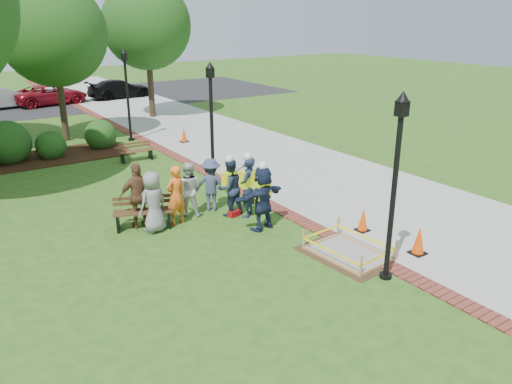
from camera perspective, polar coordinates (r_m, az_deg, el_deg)
ground at (r=13.21m, az=1.13°, el=-5.95°), size 100.00×100.00×0.00m
sidewalk at (r=23.72m, az=-2.94°, el=5.72°), size 6.00×60.00×0.02m
brick_edging at (r=22.27m, az=-10.12°, el=4.52°), size 0.50×60.00×0.03m
mulch_bed at (r=22.79m, az=-23.19°, el=3.58°), size 7.00×3.00×0.05m
parking_lot at (r=37.79m, az=-23.52°, el=9.36°), size 36.00×12.00×0.01m
wet_concrete_pad at (r=12.76m, az=10.53°, el=-6.11°), size 1.87×2.42×0.55m
bench_near at (r=14.43m, az=-12.73°, el=-2.96°), size 1.70×1.08×0.88m
bench_far at (r=21.19m, az=-13.50°, el=4.12°), size 1.39×0.55×0.73m
cone_front at (r=13.16m, az=18.11°, el=-5.35°), size 0.38×0.38×0.76m
cone_back at (r=14.15m, az=12.13°, el=-3.16°), size 0.35×0.35×0.69m
cone_far at (r=23.86m, az=-8.24°, el=6.45°), size 0.36×0.36×0.72m
toolbox at (r=14.94m, az=-2.53°, el=-2.46°), size 0.39×0.27×0.18m
lamp_near at (r=11.04m, az=15.65°, el=1.90°), size 0.28×0.28×4.26m
lamp_mid at (r=17.13m, az=-5.12°, el=8.71°), size 0.28×0.28×4.26m
lamp_far at (r=24.35m, az=-14.55°, el=11.41°), size 0.28×0.28×4.26m
tree_back at (r=25.12m, az=-22.19°, el=16.44°), size 4.76×4.76×7.30m
tree_right at (r=29.90m, az=-12.41°, el=18.14°), size 4.93×4.93×7.62m
shrub_b at (r=22.83m, az=-26.23°, el=3.11°), size 1.84×1.84×1.84m
shrub_c at (r=22.78m, az=-22.21°, el=3.65°), size 1.24×1.24×1.24m
shrub_d at (r=23.76m, az=-17.20°, el=4.86°), size 1.40×1.40×1.40m
shrub_e at (r=23.88m, az=-22.77°, el=4.27°), size 0.89×0.89×0.89m
casual_person_a at (r=13.93m, az=-11.68°, el=-1.13°), size 0.63×0.49×1.72m
casual_person_b at (r=14.31m, az=-9.16°, el=-0.38°), size 0.63×0.50×1.74m
casual_person_c at (r=14.91m, az=-7.74°, el=0.33°), size 0.62×0.59×1.64m
casual_person_d at (r=14.26m, az=-13.24°, el=-0.43°), size 0.64×0.45×1.88m
casual_person_e at (r=15.23m, az=-5.15°, el=0.82°), size 0.62×0.57×1.63m
hivis_worker_a at (r=13.76m, az=0.75°, el=-0.48°), size 0.63×0.46×1.97m
hivis_worker_b at (r=14.67m, az=-0.96°, el=0.80°), size 0.68×0.66×1.97m
hivis_worker_c at (r=14.78m, az=-3.03°, el=0.74°), size 0.57×0.39×1.87m
parked_car_b at (r=36.28m, az=-26.83°, el=8.51°), size 2.61×4.80×1.49m
parked_car_c at (r=36.66m, az=-22.32°, el=9.24°), size 2.57×4.62×1.43m
parked_car_d at (r=38.05m, az=-15.27°, el=10.34°), size 2.26×4.50×1.42m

